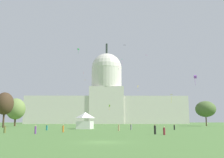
{
  "coord_description": "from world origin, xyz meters",
  "views": [
    {
      "loc": [
        0.72,
        -30.57,
        2.42
      ],
      "look_at": [
        2.64,
        103.92,
        24.22
      ],
      "focal_mm": 41.59,
      "sensor_mm": 36.0,
      "label": 1
    }
  ],
  "objects_px": {
    "kite_magenta_high": "(146,56)",
    "kite_cyan_high": "(122,60)",
    "person_black_aisle_center": "(155,130)",
    "kite_white_low": "(58,95)",
    "person_purple_edge_west": "(35,130)",
    "person_black_mid_center": "(174,127)",
    "person_tan_mid_right": "(119,128)",
    "person_maroon_near_tent": "(164,131)",
    "tree_west_mid": "(16,109)",
    "kite_pink_high": "(118,67)",
    "tree_west_far": "(5,104)",
    "kite_red_mid": "(84,73)",
    "kite_gold_mid": "(138,87)",
    "tree_east_mid": "(206,109)",
    "kite_black_high": "(125,46)",
    "person_teal_edge_east": "(47,128)",
    "person_grey_mid_left": "(131,127)",
    "kite_violet_mid": "(195,77)",
    "kite_yellow_low": "(172,96)",
    "kite_orange_mid": "(85,80)",
    "person_olive_back_center": "(5,130)",
    "kite_green_high": "(78,49)",
    "event_tent": "(85,120)",
    "capitol_building": "(106,100)",
    "kite_lime_low": "(109,106)",
    "person_orange_deep_crowd": "(63,129)"
  },
  "relations": [
    {
      "from": "kite_magenta_high",
      "to": "kite_cyan_high",
      "type": "bearing_deg",
      "value": -96.1
    },
    {
      "from": "person_black_aisle_center",
      "to": "kite_white_low",
      "type": "distance_m",
      "value": 86.12
    },
    {
      "from": "person_purple_edge_west",
      "to": "kite_magenta_high",
      "type": "relative_size",
      "value": 1.25
    },
    {
      "from": "person_black_mid_center",
      "to": "person_black_aisle_center",
      "type": "bearing_deg",
      "value": -37.33
    },
    {
      "from": "person_tan_mid_right",
      "to": "person_maroon_near_tent",
      "type": "bearing_deg",
      "value": 4.3
    },
    {
      "from": "person_black_mid_center",
      "to": "tree_west_mid",
      "type": "bearing_deg",
      "value": -145.66
    },
    {
      "from": "person_black_aisle_center",
      "to": "kite_pink_high",
      "type": "xyz_separation_m",
      "value": [
        -2.4,
        107.44,
        34.37
      ]
    },
    {
      "from": "tree_west_far",
      "to": "person_tan_mid_right",
      "type": "xyz_separation_m",
      "value": [
        40.79,
        -32.61,
        -7.98
      ]
    },
    {
      "from": "tree_west_far",
      "to": "kite_red_mid",
      "type": "relative_size",
      "value": 10.0
    },
    {
      "from": "kite_magenta_high",
      "to": "kite_gold_mid",
      "type": "height_order",
      "value": "kite_magenta_high"
    },
    {
      "from": "tree_west_far",
      "to": "person_black_mid_center",
      "type": "height_order",
      "value": "tree_west_far"
    },
    {
      "from": "kite_white_low",
      "to": "kite_red_mid",
      "type": "distance_m",
      "value": 35.32
    },
    {
      "from": "tree_west_far",
      "to": "kite_magenta_high",
      "type": "distance_m",
      "value": 86.58
    },
    {
      "from": "tree_east_mid",
      "to": "kite_black_high",
      "type": "height_order",
      "value": "kite_black_high"
    },
    {
      "from": "person_teal_edge_east",
      "to": "kite_white_low",
      "type": "xyz_separation_m",
      "value": [
        -8.44,
        57.33,
        14.18
      ]
    },
    {
      "from": "person_grey_mid_left",
      "to": "kite_violet_mid",
      "type": "height_order",
      "value": "kite_violet_mid"
    },
    {
      "from": "kite_yellow_low",
      "to": "person_black_aisle_center",
      "type": "bearing_deg",
      "value": 108.57
    },
    {
      "from": "tree_west_far",
      "to": "tree_east_mid",
      "type": "bearing_deg",
      "value": 18.23
    },
    {
      "from": "kite_violet_mid",
      "to": "tree_east_mid",
      "type": "bearing_deg",
      "value": -112.38
    },
    {
      "from": "tree_east_mid",
      "to": "kite_violet_mid",
      "type": "relative_size",
      "value": 3.39
    },
    {
      "from": "kite_magenta_high",
      "to": "kite_cyan_high",
      "type": "relative_size",
      "value": 0.29
    },
    {
      "from": "kite_magenta_high",
      "to": "kite_orange_mid",
      "type": "bearing_deg",
      "value": -68.94
    },
    {
      "from": "person_olive_back_center",
      "to": "kite_cyan_high",
      "type": "bearing_deg",
      "value": 161.65
    },
    {
      "from": "kite_green_high",
      "to": "kite_yellow_low",
      "type": "xyz_separation_m",
      "value": [
        44.5,
        -61.74,
        -36.23
      ]
    },
    {
      "from": "person_black_mid_center",
      "to": "person_tan_mid_right",
      "type": "relative_size",
      "value": 0.96
    },
    {
      "from": "tree_west_far",
      "to": "person_black_mid_center",
      "type": "distance_m",
      "value": 62.01
    },
    {
      "from": "kite_red_mid",
      "to": "event_tent",
      "type": "bearing_deg",
      "value": -134.86
    },
    {
      "from": "kite_pink_high",
      "to": "kite_cyan_high",
      "type": "distance_m",
      "value": 46.67
    },
    {
      "from": "person_maroon_near_tent",
      "to": "person_olive_back_center",
      "type": "bearing_deg",
      "value": 1.63
    },
    {
      "from": "tree_west_mid",
      "to": "kite_violet_mid",
      "type": "height_order",
      "value": "kite_violet_mid"
    },
    {
      "from": "event_tent",
      "to": "kite_yellow_low",
      "type": "relative_size",
      "value": 2.42
    },
    {
      "from": "tree_east_mid",
      "to": "person_maroon_near_tent",
      "type": "xyz_separation_m",
      "value": [
        -36.89,
        -78.25,
        -7.38
      ]
    },
    {
      "from": "capitol_building",
      "to": "kite_green_high",
      "type": "xyz_separation_m",
      "value": [
        -17.96,
        -63.86,
        27.84
      ]
    },
    {
      "from": "kite_white_low",
      "to": "kite_red_mid",
      "type": "bearing_deg",
      "value": -100.76
    },
    {
      "from": "event_tent",
      "to": "person_purple_edge_west",
      "type": "height_order",
      "value": "event_tent"
    },
    {
      "from": "person_tan_mid_right",
      "to": "kite_white_low",
      "type": "distance_m",
      "value": 69.86
    },
    {
      "from": "tree_west_mid",
      "to": "kite_green_high",
      "type": "relative_size",
      "value": 3.43
    },
    {
      "from": "person_teal_edge_east",
      "to": "kite_lime_low",
      "type": "xyz_separation_m",
      "value": [
        16.66,
        65.44,
        9.28
      ]
    },
    {
      "from": "person_orange_deep_crowd",
      "to": "person_black_aisle_center",
      "type": "height_order",
      "value": "person_black_aisle_center"
    },
    {
      "from": "person_maroon_near_tent",
      "to": "kite_lime_low",
      "type": "relative_size",
      "value": 0.51
    },
    {
      "from": "tree_west_far",
      "to": "event_tent",
      "type": "bearing_deg",
      "value": -26.26
    },
    {
      "from": "event_tent",
      "to": "person_olive_back_center",
      "type": "relative_size",
      "value": 4.64
    },
    {
      "from": "tree_west_far",
      "to": "person_tan_mid_right",
      "type": "relative_size",
      "value": 7.99
    },
    {
      "from": "kite_gold_mid",
      "to": "kite_white_low",
      "type": "bearing_deg",
      "value": -152.26
    },
    {
      "from": "person_teal_edge_east",
      "to": "kite_pink_high",
      "type": "height_order",
      "value": "kite_pink_high"
    },
    {
      "from": "person_maroon_near_tent",
      "to": "kite_violet_mid",
      "type": "height_order",
      "value": "kite_violet_mid"
    },
    {
      "from": "tree_west_mid",
      "to": "kite_red_mid",
      "type": "relative_size",
      "value": 10.14
    },
    {
      "from": "person_maroon_near_tent",
      "to": "kite_violet_mid",
      "type": "relative_size",
      "value": 0.37
    },
    {
      "from": "person_black_mid_center",
      "to": "kite_black_high",
      "type": "height_order",
      "value": "kite_black_high"
    },
    {
      "from": "kite_violet_mid",
      "to": "person_tan_mid_right",
      "type": "bearing_deg",
      "value": 55.11
    }
  ]
}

